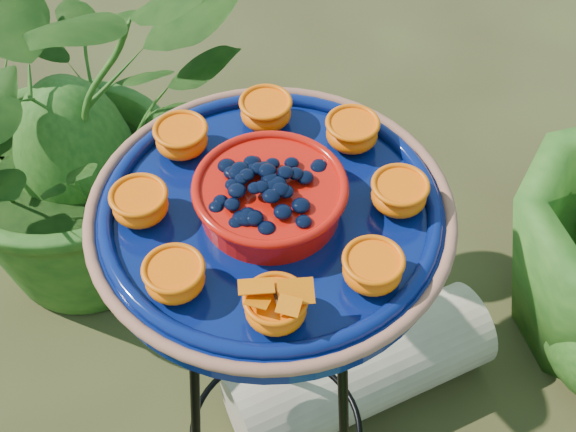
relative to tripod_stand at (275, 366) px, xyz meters
name	(u,v)px	position (x,y,z in m)	size (l,w,h in m)	color
tripod_stand	(275,366)	(0.00, 0.00, 0.00)	(0.33, 0.35, 0.88)	black
feeder_dish	(271,211)	(0.00, 0.00, 0.38)	(0.47, 0.47, 0.10)	#06134F
driftwood_log	(361,371)	(0.14, 0.26, -0.43)	(0.20, 0.20, 0.59)	tan
shrub_back_left	(66,120)	(-0.57, 0.58, -0.08)	(0.82, 0.71, 0.91)	#194412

